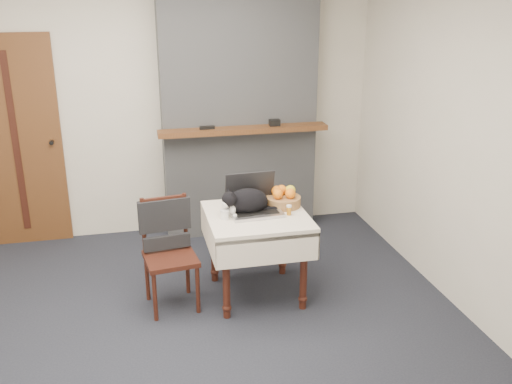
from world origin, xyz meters
TOP-DOWN VIEW (x-y plane):
  - ground at (0.00, 0.00)m, footprint 4.50×4.50m
  - room_shell at (0.00, 0.46)m, footprint 4.52×4.01m
  - door at (-1.20, 1.97)m, footprint 0.82×0.10m
  - chimney at (0.90, 1.85)m, footprint 1.62×0.48m
  - side_table at (0.76, 0.46)m, footprint 0.78×0.78m
  - laptop at (0.75, 0.53)m, footprint 0.42×0.37m
  - cat at (0.70, 0.50)m, footprint 0.49×0.29m
  - cream_jar at (0.50, 0.42)m, footprint 0.07×0.07m
  - pill_bottle at (1.00, 0.39)m, footprint 0.04×0.04m
  - fruit_basket at (1.01, 0.59)m, footprint 0.28×0.28m
  - desk_clutter at (0.91, 0.54)m, footprint 0.14×0.05m
  - chair at (0.07, 0.51)m, footprint 0.44×0.43m

SIDE VIEW (x-z plane):
  - ground at x=0.00m, z-range 0.00..0.00m
  - chair at x=0.07m, z-range 0.12..0.99m
  - side_table at x=0.76m, z-range 0.24..0.94m
  - desk_clutter at x=0.91m, z-range 0.70..0.71m
  - cream_jar at x=0.50m, z-range 0.70..0.77m
  - pill_bottle at x=1.00m, z-range 0.70..0.78m
  - fruit_basket at x=1.01m, z-range 0.68..0.84m
  - laptop at x=0.75m, z-range 0.63..0.92m
  - cat at x=0.70m, z-range 0.68..0.92m
  - door at x=-1.20m, z-range 0.00..2.00m
  - chimney at x=0.90m, z-range 0.00..2.60m
  - room_shell at x=0.00m, z-range 0.46..3.07m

